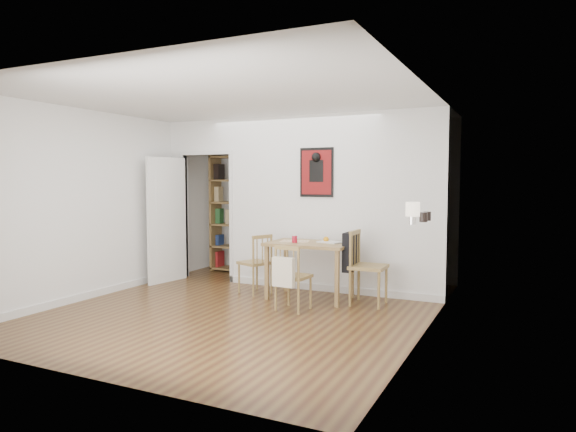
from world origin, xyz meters
The scene contains 15 objects.
ground centered at (0.00, 0.00, 0.00)m, with size 5.20×5.20×0.00m, color brown.
room_shell centered at (0.10, 1.34, 1.30)m, with size 5.20×5.20×5.20m.
dining_table centered at (0.51, 0.84, 0.69)m, with size 1.14×0.73×0.78m.
chair_left centered at (-0.35, 0.82, 0.43)m, with size 0.56×0.56×0.86m.
chair_right centered at (1.32, 0.84, 0.51)m, with size 0.56×0.50×0.98m.
chair_front centered at (0.57, 0.15, 0.42)m, with size 0.45×0.50×0.83m.
bookshelf centered at (-1.54, 2.23, 1.03)m, with size 0.88×0.35×2.09m.
fireplace centered at (2.16, 0.25, 0.62)m, with size 0.45×1.25×1.16m.
red_glass centered at (0.33, 0.73, 0.83)m, with size 0.07×0.07×0.09m, color maroon.
orange_fruit centered at (0.70, 0.97, 0.82)m, with size 0.08×0.08×0.08m, color orange.
placemat centered at (0.26, 0.88, 0.78)m, with size 0.40×0.30×0.00m, color beige.
notebook centered at (0.77, 0.95, 0.79)m, with size 0.31×0.23×0.02m, color silver.
mantel_lamp centered at (2.09, -0.06, 1.31)m, with size 0.15×0.15×0.24m.
ceramic_jar_a centered at (2.14, 0.30, 1.22)m, with size 0.09×0.09×0.11m, color black.
ceramic_jar_b centered at (2.14, 0.54, 1.21)m, with size 0.08×0.08×0.11m, color black.
Camera 1 is at (3.25, -5.62, 1.64)m, focal length 32.00 mm.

